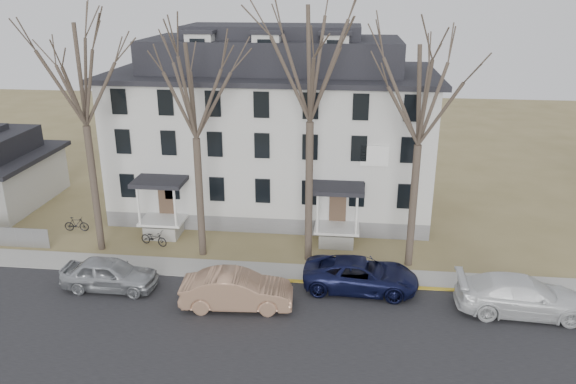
# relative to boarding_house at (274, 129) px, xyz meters

# --- Properties ---
(ground) EXTENTS (120.00, 120.00, 0.00)m
(ground) POSITION_rel_boarding_house_xyz_m (2.00, -17.95, -5.38)
(ground) COLOR olive
(ground) RESTS_ON ground
(main_road) EXTENTS (120.00, 10.00, 0.04)m
(main_road) POSITION_rel_boarding_house_xyz_m (2.00, -15.95, -5.38)
(main_road) COLOR #27272A
(main_road) RESTS_ON ground
(far_sidewalk) EXTENTS (120.00, 2.00, 0.08)m
(far_sidewalk) POSITION_rel_boarding_house_xyz_m (2.00, -9.95, -5.38)
(far_sidewalk) COLOR #A09F97
(far_sidewalk) RESTS_ON ground
(yellow_curb) EXTENTS (14.00, 0.25, 0.06)m
(yellow_curb) POSITION_rel_boarding_house_xyz_m (7.00, -10.85, -5.38)
(yellow_curb) COLOR gold
(yellow_curb) RESTS_ON ground
(boarding_house) EXTENTS (20.80, 12.36, 12.05)m
(boarding_house) POSITION_rel_boarding_house_xyz_m (0.00, 0.00, 0.00)
(boarding_house) COLOR slate
(boarding_house) RESTS_ON ground
(tree_far_left) EXTENTS (8.40, 8.40, 13.72)m
(tree_far_left) POSITION_rel_boarding_house_xyz_m (-9.00, -8.15, 4.96)
(tree_far_left) COLOR #473B31
(tree_far_left) RESTS_ON ground
(tree_mid_left) EXTENTS (7.80, 7.80, 12.74)m
(tree_mid_left) POSITION_rel_boarding_house_xyz_m (-3.00, -8.15, 4.22)
(tree_mid_left) COLOR #473B31
(tree_mid_left) RESTS_ON ground
(tree_center) EXTENTS (9.00, 9.00, 14.70)m
(tree_center) POSITION_rel_boarding_house_xyz_m (3.00, -8.15, 5.71)
(tree_center) COLOR #473B31
(tree_center) RESTS_ON ground
(tree_mid_right) EXTENTS (7.80, 7.80, 12.74)m
(tree_mid_right) POSITION_rel_boarding_house_xyz_m (8.50, -8.15, 4.22)
(tree_mid_right) COLOR #473B31
(tree_mid_right) RESTS_ON ground
(car_silver) EXTENTS (4.77, 1.96, 1.62)m
(car_silver) POSITION_rel_boarding_house_xyz_m (-6.58, -12.53, -4.57)
(car_silver) COLOR #9FA3A7
(car_silver) RESTS_ON ground
(car_tan) EXTENTS (5.36, 2.23, 1.73)m
(car_tan) POSITION_rel_boarding_house_xyz_m (0.05, -13.48, -4.52)
(car_tan) COLOR #9E755A
(car_tan) RESTS_ON ground
(car_navy) EXTENTS (5.80, 2.87, 1.58)m
(car_navy) POSITION_rel_boarding_house_xyz_m (5.85, -11.18, -4.59)
(car_navy) COLOR #0F1234
(car_navy) RESTS_ON ground
(car_white) EXTENTS (6.03, 2.60, 1.73)m
(car_white) POSITION_rel_boarding_house_xyz_m (13.22, -12.51, -4.51)
(car_white) COLOR white
(car_white) RESTS_ON ground
(bicycle_left) EXTENTS (1.84, 1.07, 0.92)m
(bicycle_left) POSITION_rel_boarding_house_xyz_m (-6.10, -7.42, -4.92)
(bicycle_left) COLOR black
(bicycle_left) RESTS_ON ground
(bicycle_right) EXTENTS (1.55, 0.53, 0.92)m
(bicycle_right) POSITION_rel_boarding_house_xyz_m (-11.53, -6.00, -4.92)
(bicycle_right) COLOR black
(bicycle_right) RESTS_ON ground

